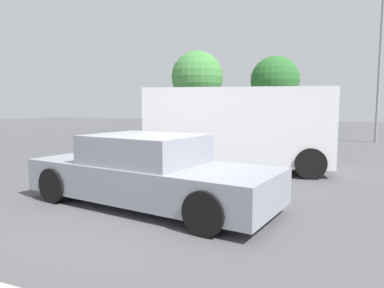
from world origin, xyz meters
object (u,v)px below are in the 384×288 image
sedan_foreground (149,173)px  pedestrian (273,128)px  van_white (237,127)px  light_post_near (381,36)px

sedan_foreground → pedestrian: size_ratio=2.92×
van_white → pedestrian: 3.31m
pedestrian → van_white: bearing=-41.1°
sedan_foreground → light_post_near: bearing=79.8°
light_post_near → pedestrian: bearing=-120.6°
van_white → light_post_near: (4.43, 9.95, 3.92)m
van_white → sedan_foreground: bearing=69.1°
sedan_foreground → light_post_near: (4.98, 13.95, 4.55)m
sedan_foreground → van_white: bearing=91.6°
light_post_near → van_white: bearing=-114.0°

